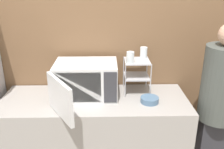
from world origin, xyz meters
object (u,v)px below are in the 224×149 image
Objects in this scene: glass_front_left at (130,57)px; person at (219,103)px; microwave at (85,80)px; glass_back_right at (144,52)px; bowl at (150,100)px; dish_rack at (137,69)px.

person is at bearing -15.42° from glass_front_left.
glass_back_right reaches higher than microwave.
bowl is at bearing 175.06° from person.
person reaches higher than glass_front_left.
person reaches higher than bowl.
glass_front_left is (-0.07, -0.08, 0.15)m from dish_rack.
glass_back_right is at bearing 17.59° from microwave.
glass_back_right is at bearing 94.44° from bowl.
bowl is (0.59, -0.14, -0.14)m from microwave.
person is (0.62, -0.05, -0.01)m from bowl.
glass_front_left is 0.64× the size of bowl.
glass_back_right is (0.57, 0.18, 0.22)m from microwave.
glass_front_left is at bearing -132.34° from glass_back_right.
bowl is (0.10, -0.24, -0.21)m from dish_rack.
microwave is at bearing 166.47° from bowl.
dish_rack is 0.18m from glass_back_right.
dish_rack is 0.20× the size of person.
microwave reaches higher than bowl.
dish_rack is (0.50, 0.10, 0.07)m from microwave.
glass_front_left is 0.07× the size of person.
person reaches higher than microwave.
dish_rack is at bearing 10.97° from microwave.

